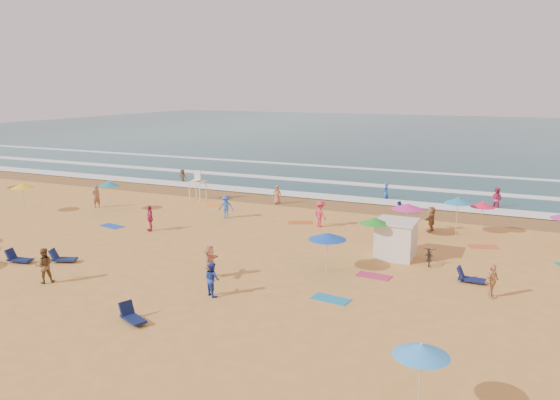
% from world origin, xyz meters
% --- Properties ---
extents(ground, '(220.00, 220.00, 0.00)m').
position_xyz_m(ground, '(0.00, 0.00, 0.00)').
color(ground, gold).
rests_on(ground, ground).
extents(ocean, '(220.00, 140.00, 0.18)m').
position_xyz_m(ocean, '(0.00, 84.00, 0.00)').
color(ocean, '#0C4756').
rests_on(ocean, ground).
extents(wet_sand, '(220.00, 220.00, 0.00)m').
position_xyz_m(wet_sand, '(0.00, 12.50, 0.01)').
color(wet_sand, olive).
rests_on(wet_sand, ground).
extents(surf_foam, '(200.00, 18.70, 0.05)m').
position_xyz_m(surf_foam, '(0.00, 21.32, 0.10)').
color(surf_foam, white).
rests_on(surf_foam, ground).
extents(cabana, '(2.00, 2.00, 2.00)m').
position_xyz_m(cabana, '(6.75, 0.99, 1.00)').
color(cabana, silver).
rests_on(cabana, ground).
extents(cabana_roof, '(2.20, 2.20, 0.12)m').
position_xyz_m(cabana_roof, '(6.75, 0.99, 2.06)').
color(cabana_roof, silver).
rests_on(cabana_roof, cabana).
extents(bicycle, '(0.96, 1.95, 0.98)m').
position_xyz_m(bicycle, '(8.65, 0.69, 0.49)').
color(bicycle, black).
rests_on(bicycle, ground).
extents(lifeguard_stand, '(1.20, 1.20, 2.10)m').
position_xyz_m(lifeguard_stand, '(-11.76, 9.74, 1.05)').
color(lifeguard_stand, white).
rests_on(lifeguard_stand, ground).
extents(beach_umbrellas, '(59.94, 24.31, 0.74)m').
position_xyz_m(beach_umbrellas, '(-0.10, 0.53, 2.05)').
color(beach_umbrellas, '#2B8AC5').
rests_on(beach_umbrellas, ground).
extents(loungers, '(55.66, 25.24, 0.34)m').
position_xyz_m(loungers, '(4.03, -1.93, 0.17)').
color(loungers, '#0D1545').
rests_on(loungers, ground).
extents(towels, '(47.05, 20.41, 0.03)m').
position_xyz_m(towels, '(-0.99, -1.01, 0.01)').
color(towels, '#E1491C').
rests_on(towels, ground).
extents(beachgoers, '(43.01, 27.72, 2.06)m').
position_xyz_m(beachgoers, '(0.11, 4.51, 0.79)').
color(beachgoers, tan).
rests_on(beachgoers, ground).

